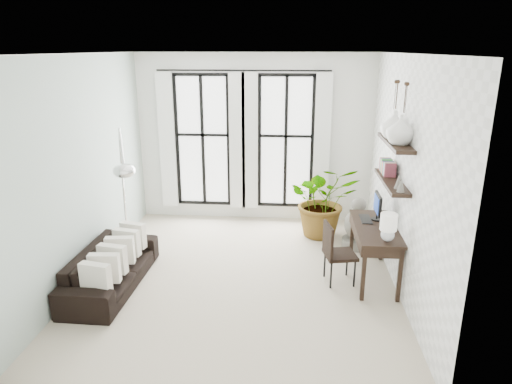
# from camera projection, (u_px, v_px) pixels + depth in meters

# --- Properties ---
(floor) EXTENTS (5.00, 5.00, 0.00)m
(floor) POSITION_uv_depth(u_px,v_px,m) (241.00, 276.00, 6.85)
(floor) COLOR #B6A891
(floor) RESTS_ON ground
(ceiling) EXTENTS (5.00, 5.00, 0.00)m
(ceiling) POSITION_uv_depth(u_px,v_px,m) (238.00, 53.00, 5.88)
(ceiling) COLOR white
(ceiling) RESTS_ON wall_back
(wall_left) EXTENTS (0.00, 5.00, 5.00)m
(wall_left) POSITION_uv_depth(u_px,v_px,m) (84.00, 170.00, 6.54)
(wall_left) COLOR #A2B4AA
(wall_left) RESTS_ON floor
(wall_right) EXTENTS (0.00, 5.00, 5.00)m
(wall_right) POSITION_uv_depth(u_px,v_px,m) (404.00, 177.00, 6.19)
(wall_right) COLOR white
(wall_right) RESTS_ON floor
(wall_back) EXTENTS (4.50, 0.00, 4.50)m
(wall_back) POSITION_uv_depth(u_px,v_px,m) (255.00, 139.00, 8.74)
(wall_back) COLOR white
(wall_back) RESTS_ON floor
(windows) EXTENTS (3.26, 0.13, 2.65)m
(windows) POSITION_uv_depth(u_px,v_px,m) (244.00, 142.00, 8.70)
(windows) COLOR white
(windows) RESTS_ON wall_back
(wall_shelves) EXTENTS (0.25, 1.30, 0.60)m
(wall_shelves) POSITION_uv_depth(u_px,v_px,m) (392.00, 165.00, 6.28)
(wall_shelves) COLOR black
(wall_shelves) RESTS_ON wall_right
(sofa) EXTENTS (0.81, 1.98, 0.57)m
(sofa) POSITION_uv_depth(u_px,v_px,m) (111.00, 268.00, 6.47)
(sofa) COLOR black
(sofa) RESTS_ON floor
(throw_pillows) EXTENTS (0.40, 1.52, 0.40)m
(throw_pillows) POSITION_uv_depth(u_px,v_px,m) (116.00, 254.00, 6.40)
(throw_pillows) COLOR beige
(throw_pillows) RESTS_ON sofa
(plant) EXTENTS (1.33, 1.19, 1.34)m
(plant) POSITION_uv_depth(u_px,v_px,m) (323.00, 200.00, 8.15)
(plant) COLOR #2D7228
(plant) RESTS_ON floor
(desk) EXTENTS (0.59, 1.40, 1.22)m
(desk) POSITION_uv_depth(u_px,v_px,m) (376.00, 232.00, 6.50)
(desk) COLOR black
(desk) RESTS_ON floor
(desk_chair) EXTENTS (0.51, 0.51, 0.90)m
(desk_chair) POSITION_uv_depth(u_px,v_px,m) (335.00, 249.00, 6.52)
(desk_chair) COLOR black
(desk_chair) RESTS_ON floor
(arc_lamp) EXTENTS (0.71, 1.23, 2.21)m
(arc_lamp) POSITION_uv_depth(u_px,v_px,m) (122.00, 162.00, 6.51)
(arc_lamp) COLOR silver
(arc_lamp) RESTS_ON floor
(buddha) EXTENTS (0.49, 0.49, 0.89)m
(buddha) POSITION_uv_depth(u_px,v_px,m) (357.00, 227.00, 7.74)
(buddha) COLOR slate
(buddha) RESTS_ON floor
(vase_a) EXTENTS (0.37, 0.37, 0.38)m
(vase_a) POSITION_uv_depth(u_px,v_px,m) (401.00, 130.00, 5.84)
(vase_a) COLOR white
(vase_a) RESTS_ON shelf_upper
(vase_b) EXTENTS (0.37, 0.37, 0.38)m
(vase_b) POSITION_uv_depth(u_px,v_px,m) (394.00, 125.00, 6.22)
(vase_b) COLOR white
(vase_b) RESTS_ON shelf_upper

